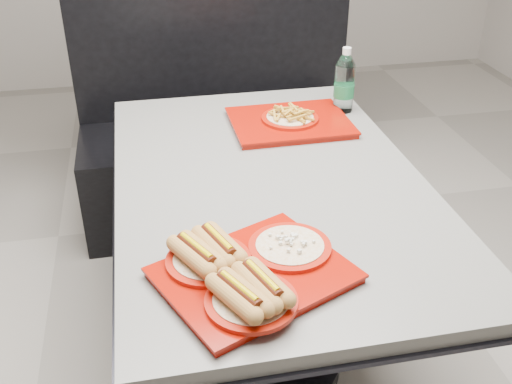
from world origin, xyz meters
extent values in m
plane|color=gray|center=(0.00, 0.00, 0.00)|extent=(6.00, 6.00, 0.00)
cylinder|color=black|center=(0.00, 0.00, 0.03)|extent=(0.52, 0.52, 0.05)
cylinder|color=black|center=(0.00, 0.00, 0.38)|extent=(0.11, 0.11, 0.66)
cube|color=black|center=(0.00, 0.00, 0.70)|extent=(0.92, 1.42, 0.01)
cube|color=slate|center=(0.00, 0.00, 0.73)|extent=(0.90, 1.40, 0.04)
cube|color=black|center=(0.00, 1.02, 0.23)|extent=(1.30, 0.55, 0.45)
cube|color=black|center=(0.00, 1.26, 0.80)|extent=(1.30, 0.10, 1.10)
cube|color=#8F0E03|center=(-0.14, -0.45, 0.76)|extent=(0.49, 0.44, 0.02)
cube|color=#8F0E03|center=(-0.14, -0.45, 0.77)|extent=(0.50, 0.46, 0.01)
cylinder|color=#9B1205|center=(-0.17, -0.56, 0.78)|extent=(0.20, 0.20, 0.01)
cylinder|color=silver|center=(-0.17, -0.56, 0.78)|extent=(0.16, 0.16, 0.00)
cylinder|color=#9B1205|center=(-0.23, -0.40, 0.78)|extent=(0.20, 0.20, 0.01)
cylinder|color=silver|center=(-0.23, -0.40, 0.78)|extent=(0.16, 0.16, 0.00)
cylinder|color=#9B1205|center=(-0.04, -0.38, 0.78)|extent=(0.20, 0.20, 0.01)
cylinder|color=silver|center=(-0.04, -0.38, 0.78)|extent=(0.16, 0.16, 0.00)
cube|color=#8F0E03|center=(0.15, 0.36, 0.76)|extent=(0.40, 0.32, 0.02)
cube|color=#8F0E03|center=(0.15, 0.36, 0.77)|extent=(0.41, 0.32, 0.01)
cylinder|color=#9B1205|center=(0.15, 0.36, 0.78)|extent=(0.20, 0.20, 0.01)
cylinder|color=silver|center=(0.15, 0.36, 0.78)|extent=(0.16, 0.16, 0.00)
cylinder|color=silver|center=(0.38, 0.45, 0.84)|extent=(0.07, 0.07, 0.17)
cylinder|color=#1A6B3B|center=(0.38, 0.45, 0.83)|extent=(0.07, 0.07, 0.05)
cone|color=silver|center=(0.38, 0.45, 0.94)|extent=(0.07, 0.07, 0.04)
cylinder|color=silver|center=(0.38, 0.45, 0.97)|extent=(0.03, 0.03, 0.02)
camera|label=1|loc=(-0.35, -1.50, 1.61)|focal=42.00mm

